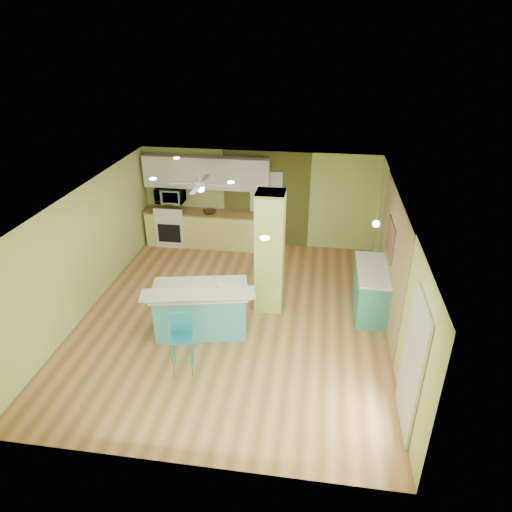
# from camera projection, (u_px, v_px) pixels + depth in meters

# --- Properties ---
(floor) EXTENTS (6.00, 7.00, 0.01)m
(floor) POSITION_uv_depth(u_px,v_px,m) (234.00, 317.00, 9.20)
(floor) COLOR #8F5F32
(floor) RESTS_ON ground
(ceiling) EXTENTS (6.00, 7.00, 0.01)m
(ceiling) POSITION_uv_depth(u_px,v_px,m) (231.00, 199.00, 8.06)
(ceiling) COLOR white
(ceiling) RESTS_ON wall_back
(wall_back) EXTENTS (6.00, 0.01, 2.50)m
(wall_back) POSITION_uv_depth(u_px,v_px,m) (259.00, 199.00, 11.72)
(wall_back) COLOR #B8CB6C
(wall_back) RESTS_ON floor
(wall_front) EXTENTS (6.00, 0.01, 2.50)m
(wall_front) POSITION_uv_depth(u_px,v_px,m) (178.00, 395.00, 5.54)
(wall_front) COLOR #B8CB6C
(wall_front) RESTS_ON floor
(wall_left) EXTENTS (0.01, 7.00, 2.50)m
(wall_left) POSITION_uv_depth(u_px,v_px,m) (84.00, 252.00, 9.02)
(wall_left) COLOR #B8CB6C
(wall_left) RESTS_ON floor
(wall_right) EXTENTS (0.01, 7.00, 2.50)m
(wall_right) POSITION_uv_depth(u_px,v_px,m) (396.00, 273.00, 8.24)
(wall_right) COLOR #B8CB6C
(wall_right) RESTS_ON floor
(wood_panel) EXTENTS (0.02, 3.40, 2.50)m
(wood_panel) POSITION_uv_depth(u_px,v_px,m) (391.00, 258.00, 8.77)
(wood_panel) COLOR #8D7651
(wood_panel) RESTS_ON floor
(olive_accent) EXTENTS (2.20, 0.02, 2.50)m
(olive_accent) POSITION_uv_depth(u_px,v_px,m) (266.00, 200.00, 11.68)
(olive_accent) COLOR #4E5321
(olive_accent) RESTS_ON floor
(interior_door) EXTENTS (0.82, 0.05, 2.00)m
(interior_door) POSITION_uv_depth(u_px,v_px,m) (266.00, 209.00, 11.77)
(interior_door) COLOR silver
(interior_door) RESTS_ON floor
(french_door) EXTENTS (0.04, 1.08, 2.10)m
(french_door) POSITION_uv_depth(u_px,v_px,m) (412.00, 366.00, 6.31)
(french_door) COLOR silver
(french_door) RESTS_ON floor
(column) EXTENTS (0.55, 0.55, 2.50)m
(column) POSITION_uv_depth(u_px,v_px,m) (270.00, 252.00, 8.98)
(column) COLOR #A4BD58
(column) RESTS_ON floor
(kitchen_run) EXTENTS (3.25, 0.63, 0.94)m
(kitchen_run) POSITION_uv_depth(u_px,v_px,m) (208.00, 229.00, 11.97)
(kitchen_run) COLOR #DFDF74
(kitchen_run) RESTS_ON floor
(stove) EXTENTS (0.76, 0.66, 1.08)m
(stove) POSITION_uv_depth(u_px,v_px,m) (173.00, 227.00, 12.09)
(stove) COLOR white
(stove) RESTS_ON floor
(upper_cabinets) EXTENTS (3.20, 0.34, 0.80)m
(upper_cabinets) POSITION_uv_depth(u_px,v_px,m) (206.00, 173.00, 11.40)
(upper_cabinets) COLOR silver
(upper_cabinets) RESTS_ON wall_back
(microwave) EXTENTS (0.70, 0.48, 0.39)m
(microwave) POSITION_uv_depth(u_px,v_px,m) (170.00, 195.00, 11.69)
(microwave) COLOR silver
(microwave) RESTS_ON wall_back
(ceiling_fan) EXTENTS (1.41, 1.41, 0.61)m
(ceiling_fan) POSITION_uv_depth(u_px,v_px,m) (200.00, 184.00, 10.16)
(ceiling_fan) COLOR silver
(ceiling_fan) RESTS_ON ceiling
(pendant_lamp) EXTENTS (0.14, 0.14, 0.69)m
(pendant_lamp) POSITION_uv_depth(u_px,v_px,m) (376.00, 224.00, 8.66)
(pendant_lamp) COLOR silver
(pendant_lamp) RESTS_ON ceiling
(wall_decor) EXTENTS (0.03, 0.90, 0.70)m
(wall_decor) POSITION_uv_depth(u_px,v_px,m) (391.00, 239.00, 8.81)
(wall_decor) COLOR brown
(wall_decor) RESTS_ON wood_panel
(peninsula) EXTENTS (2.06, 1.42, 1.07)m
(peninsula) POSITION_uv_depth(u_px,v_px,m) (201.00, 309.00, 8.56)
(peninsula) COLOR teal
(peninsula) RESTS_ON floor
(bar_stool) EXTENTS (0.43, 0.43, 1.09)m
(bar_stool) POSITION_uv_depth(u_px,v_px,m) (181.00, 333.00, 7.50)
(bar_stool) COLOR teal
(bar_stool) RESTS_ON floor
(side_counter) EXTENTS (0.64, 1.52, 0.98)m
(side_counter) POSITION_uv_depth(u_px,v_px,m) (371.00, 290.00, 9.18)
(side_counter) COLOR teal
(side_counter) RESTS_ON floor
(fruit_bowl) EXTENTS (0.41, 0.41, 0.08)m
(fruit_bowl) POSITION_uv_depth(u_px,v_px,m) (209.00, 212.00, 11.66)
(fruit_bowl) COLOR #392717
(fruit_bowl) RESTS_ON kitchen_run
(canister) EXTENTS (0.16, 0.16, 0.19)m
(canister) POSITION_uv_depth(u_px,v_px,m) (220.00, 288.00, 8.21)
(canister) COLOR gold
(canister) RESTS_ON peninsula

